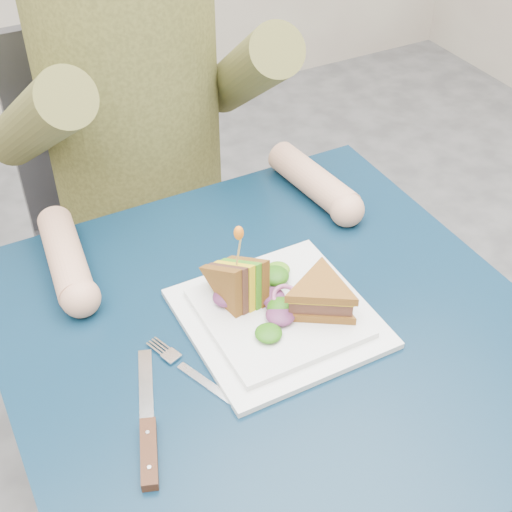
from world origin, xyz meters
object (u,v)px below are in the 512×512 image
table (273,366)px  chair (132,201)px  plate (278,316)px  sandwich_flat (321,296)px  fork (196,376)px  sandwich_upright (240,283)px  diner (130,64)px  knife (148,440)px

table → chair: chair is taller
plate → sandwich_flat: size_ratio=1.60×
chair → fork: 0.72m
plate → fork: 0.15m
sandwich_upright → plate: bearing=-49.1°
sandwich_flat → chair: bearing=95.9°
diner → table: bearing=-90.0°
table → fork: (-0.14, -0.03, 0.08)m
sandwich_flat → knife: sandwich_flat is taller
table → sandwich_upright: (-0.03, 0.06, 0.13)m
diner → plate: size_ratio=2.87×
chair → plate: (0.01, -0.64, 0.20)m
knife → diner: bearing=70.2°
chair → knife: 0.81m
chair → knife: bearing=-107.1°
sandwich_upright → knife: bearing=-142.8°
diner → fork: size_ratio=4.30×
plate → sandwich_upright: (-0.04, 0.04, 0.05)m
diner → plate: bearing=-88.5°
chair → sandwich_flat: 0.71m
sandwich_upright → fork: 0.15m
diner → plate: diner is taller
table → plate: plate is taller
chair → sandwich_upright: size_ratio=7.62×
sandwich_flat → sandwich_upright: bearing=143.3°
sandwich_upright → fork: (-0.11, -0.09, -0.05)m
chair → knife: (-0.23, -0.75, 0.20)m
table → sandwich_upright: size_ratio=6.15×
diner → sandwich_flat: (0.07, -0.55, -0.14)m
diner → sandwich_flat: bearing=-82.9°
sandwich_flat → table: bearing=170.4°
plate → sandwich_upright: bearing=130.9°
chair → sandwich_upright: chair is taller
table → knife: size_ratio=3.49×
chair → diner: diner is taller
table → plate: (0.01, 0.01, 0.09)m
diner → fork: 0.61m
table → fork: size_ratio=4.33×
plate → sandwich_upright: sandwich_upright is taller
diner → knife: 0.70m
chair → sandwich_flat: bearing=-84.1°
sandwich_flat → knife: size_ratio=0.76×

